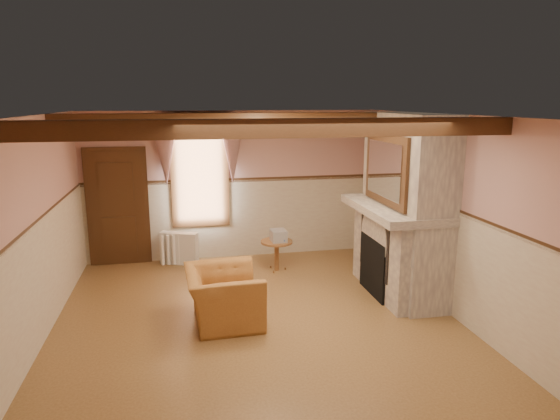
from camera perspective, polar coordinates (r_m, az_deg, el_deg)
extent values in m
cube|color=brown|center=(7.09, -2.66, -12.46)|extent=(5.50, 6.00, 0.01)
cube|color=silver|center=(6.44, -2.91, 10.77)|extent=(5.50, 6.00, 0.01)
cube|color=tan|center=(9.54, -5.51, 2.83)|extent=(5.50, 0.02, 2.80)
cube|color=tan|center=(3.84, 4.17, -12.01)|extent=(5.50, 0.02, 2.80)
cube|color=tan|center=(6.80, -26.37, -2.38)|extent=(0.02, 6.00, 2.80)
cube|color=tan|center=(7.53, 18.37, -0.35)|extent=(0.02, 6.00, 2.80)
cube|color=black|center=(7.98, 11.05, -6.32)|extent=(0.20, 0.95, 0.90)
imported|color=#9E662D|center=(6.95, -6.49, -9.75)|extent=(1.04, 1.17, 0.74)
cylinder|color=brown|center=(8.93, -0.39, -5.23)|extent=(0.75, 0.75, 0.55)
cube|color=#B7AD8C|center=(8.81, -0.18, -2.93)|extent=(0.27, 0.33, 0.20)
cube|color=silver|center=(9.45, -11.46, -4.31)|extent=(0.72, 0.43, 0.60)
imported|color=brown|center=(7.81, 13.04, 0.85)|extent=(0.33, 0.33, 0.08)
cube|color=black|center=(8.31, 11.44, 2.04)|extent=(0.14, 0.24, 0.20)
cylinder|color=#C48137|center=(7.99, 12.41, 1.88)|extent=(0.11, 0.11, 0.28)
cylinder|color=#A71427|center=(7.39, 14.52, 0.44)|extent=(0.06, 0.06, 0.16)
cylinder|color=gold|center=(7.49, 14.16, 0.46)|extent=(0.06, 0.06, 0.12)
cube|color=gray|center=(7.90, 14.19, 0.48)|extent=(0.85, 2.00, 2.80)
cube|color=gray|center=(7.84, 12.98, 0.15)|extent=(1.05, 2.05, 0.12)
cube|color=silver|center=(7.66, 11.94, 4.55)|extent=(0.06, 1.44, 1.04)
cube|color=black|center=(9.57, -18.03, 0.16)|extent=(1.10, 0.10, 2.10)
cube|color=white|center=(9.43, -9.16, 4.15)|extent=(1.06, 0.08, 2.02)
cube|color=gray|center=(9.28, -9.26, 7.74)|extent=(1.30, 0.14, 1.40)
cube|color=black|center=(5.26, -0.92, 9.31)|extent=(5.50, 0.18, 0.20)
cube|color=black|center=(7.63, -4.27, 10.26)|extent=(5.50, 0.18, 0.20)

